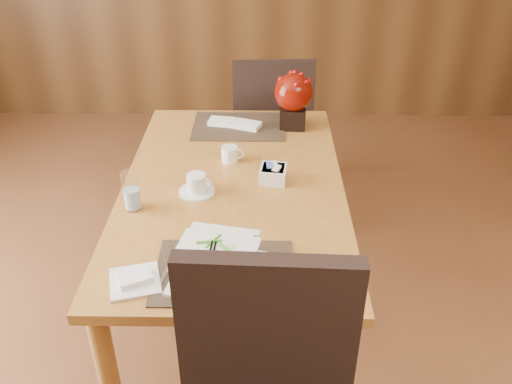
{
  "coord_description": "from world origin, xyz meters",
  "views": [
    {
      "loc": [
        0.12,
        -1.29,
        1.9
      ],
      "look_at": [
        0.1,
        0.35,
        0.87
      ],
      "focal_mm": 38.0,
      "sensor_mm": 36.0,
      "label": 1
    }
  ],
  "objects_px": {
    "dining_table": "(234,204)",
    "creamer_jug": "(230,154)",
    "sugar_caddy": "(273,174)",
    "soup_setting": "(217,263)",
    "berry_decor": "(293,97)",
    "far_chair": "(271,126)",
    "coffee_cup": "(197,185)",
    "bread_plate": "(135,281)",
    "water_glass": "(131,191)"
  },
  "relations": [
    {
      "from": "soup_setting",
      "to": "sugar_caddy",
      "type": "height_order",
      "value": "soup_setting"
    },
    {
      "from": "bread_plate",
      "to": "far_chair",
      "type": "xyz_separation_m",
      "value": [
        0.45,
        1.58,
        -0.2
      ]
    },
    {
      "from": "soup_setting",
      "to": "sugar_caddy",
      "type": "relative_size",
      "value": 3.0
    },
    {
      "from": "coffee_cup",
      "to": "creamer_jug",
      "type": "height_order",
      "value": "coffee_cup"
    },
    {
      "from": "dining_table",
      "to": "water_glass",
      "type": "relative_size",
      "value": 9.6
    },
    {
      "from": "coffee_cup",
      "to": "bread_plate",
      "type": "distance_m",
      "value": 0.56
    },
    {
      "from": "dining_table",
      "to": "water_glass",
      "type": "distance_m",
      "value": 0.45
    },
    {
      "from": "soup_setting",
      "to": "berry_decor",
      "type": "bearing_deg",
      "value": 87.12
    },
    {
      "from": "coffee_cup",
      "to": "sugar_caddy",
      "type": "xyz_separation_m",
      "value": [
        0.3,
        0.1,
        -0.0
      ]
    },
    {
      "from": "dining_table",
      "to": "coffee_cup",
      "type": "relative_size",
      "value": 10.44
    },
    {
      "from": "dining_table",
      "to": "far_chair",
      "type": "xyz_separation_m",
      "value": [
        0.17,
        0.97,
        -0.1
      ]
    },
    {
      "from": "soup_setting",
      "to": "berry_decor",
      "type": "xyz_separation_m",
      "value": [
        0.29,
        1.12,
        0.1
      ]
    },
    {
      "from": "dining_table",
      "to": "soup_setting",
      "type": "height_order",
      "value": "soup_setting"
    },
    {
      "from": "soup_setting",
      "to": "bread_plate",
      "type": "height_order",
      "value": "soup_setting"
    },
    {
      "from": "far_chair",
      "to": "bread_plate",
      "type": "bearing_deg",
      "value": 70.48
    },
    {
      "from": "creamer_jug",
      "to": "berry_decor",
      "type": "bearing_deg",
      "value": 56.17
    },
    {
      "from": "dining_table",
      "to": "berry_decor",
      "type": "xyz_separation_m",
      "value": [
        0.27,
        0.56,
        0.25
      ]
    },
    {
      "from": "berry_decor",
      "to": "sugar_caddy",
      "type": "bearing_deg",
      "value": -100.93
    },
    {
      "from": "dining_table",
      "to": "bread_plate",
      "type": "distance_m",
      "value": 0.67
    },
    {
      "from": "creamer_jug",
      "to": "dining_table",
      "type": "bearing_deg",
      "value": -77.85
    },
    {
      "from": "berry_decor",
      "to": "water_glass",
      "type": "bearing_deg",
      "value": -130.73
    },
    {
      "from": "dining_table",
      "to": "coffee_cup",
      "type": "xyz_separation_m",
      "value": [
        -0.14,
        -0.07,
        0.13
      ]
    },
    {
      "from": "creamer_jug",
      "to": "sugar_caddy",
      "type": "height_order",
      "value": "creamer_jug"
    },
    {
      "from": "bread_plate",
      "to": "berry_decor",
      "type": "bearing_deg",
      "value": 64.87
    },
    {
      "from": "creamer_jug",
      "to": "bread_plate",
      "type": "xyz_separation_m",
      "value": [
        -0.25,
        -0.8,
        -0.03
      ]
    },
    {
      "from": "soup_setting",
      "to": "creamer_jug",
      "type": "relative_size",
      "value": 3.4
    },
    {
      "from": "bread_plate",
      "to": "far_chair",
      "type": "distance_m",
      "value": 1.65
    },
    {
      "from": "coffee_cup",
      "to": "bread_plate",
      "type": "bearing_deg",
      "value": -104.46
    },
    {
      "from": "sugar_caddy",
      "to": "far_chair",
      "type": "relative_size",
      "value": 0.11
    },
    {
      "from": "water_glass",
      "to": "bread_plate",
      "type": "relative_size",
      "value": 1.02
    },
    {
      "from": "soup_setting",
      "to": "water_glass",
      "type": "bearing_deg",
      "value": 143.59
    },
    {
      "from": "soup_setting",
      "to": "far_chair",
      "type": "relative_size",
      "value": 0.32
    },
    {
      "from": "berry_decor",
      "to": "far_chair",
      "type": "height_order",
      "value": "berry_decor"
    },
    {
      "from": "dining_table",
      "to": "far_chair",
      "type": "distance_m",
      "value": 0.99
    },
    {
      "from": "berry_decor",
      "to": "far_chair",
      "type": "xyz_separation_m",
      "value": [
        -0.1,
        0.42,
        -0.35
      ]
    },
    {
      "from": "dining_table",
      "to": "soup_setting",
      "type": "xyz_separation_m",
      "value": [
        -0.02,
        -0.57,
        0.15
      ]
    },
    {
      "from": "creamer_jug",
      "to": "berry_decor",
      "type": "xyz_separation_m",
      "value": [
        0.29,
        0.36,
        0.12
      ]
    },
    {
      "from": "soup_setting",
      "to": "sugar_caddy",
      "type": "bearing_deg",
      "value": 84.23
    },
    {
      "from": "water_glass",
      "to": "sugar_caddy",
      "type": "relative_size",
      "value": 1.48
    },
    {
      "from": "dining_table",
      "to": "creamer_jug",
      "type": "distance_m",
      "value": 0.24
    },
    {
      "from": "coffee_cup",
      "to": "soup_setting",
      "type": "bearing_deg",
      "value": -76.63
    },
    {
      "from": "soup_setting",
      "to": "far_chair",
      "type": "distance_m",
      "value": 1.57
    },
    {
      "from": "sugar_caddy",
      "to": "dining_table",
      "type": "bearing_deg",
      "value": -169.49
    },
    {
      "from": "coffee_cup",
      "to": "sugar_caddy",
      "type": "bearing_deg",
      "value": 17.57
    },
    {
      "from": "water_glass",
      "to": "sugar_caddy",
      "type": "height_order",
      "value": "water_glass"
    },
    {
      "from": "creamer_jug",
      "to": "sugar_caddy",
      "type": "distance_m",
      "value": 0.25
    },
    {
      "from": "bread_plate",
      "to": "coffee_cup",
      "type": "bearing_deg",
      "value": 75.54
    },
    {
      "from": "sugar_caddy",
      "to": "bread_plate",
      "type": "height_order",
      "value": "sugar_caddy"
    },
    {
      "from": "coffee_cup",
      "to": "berry_decor",
      "type": "bearing_deg",
      "value": 56.92
    },
    {
      "from": "water_glass",
      "to": "creamer_jug",
      "type": "relative_size",
      "value": 1.67
    }
  ]
}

